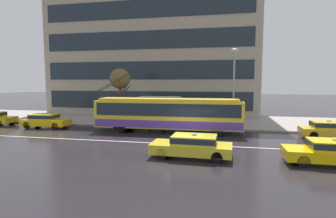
{
  "coord_description": "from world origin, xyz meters",
  "views": [
    {
      "loc": [
        2.65,
        -19.0,
        4.23
      ],
      "look_at": [
        -1.92,
        3.07,
        1.96
      ],
      "focal_mm": 28.78,
      "sensor_mm": 36.0,
      "label": 1
    }
  ],
  "objects_px": {
    "taxi_oncoming_near": "(192,145)",
    "pedestrian_walking_past": "(149,108)",
    "pedestrian_waiting_by_pole": "(194,109)",
    "taxi_oncoming_far": "(332,151)",
    "street_tree_bare": "(120,80)",
    "pedestrian_at_shelter": "(181,108)",
    "pedestrian_approaching_curb": "(163,107)",
    "taxi_queued_behind_bus": "(45,120)",
    "bus_shelter": "(160,103)",
    "taxi_ahead_of_bus": "(330,129)",
    "street_lamp": "(234,82)",
    "trolleybus": "(168,113)"
  },
  "relations": [
    {
      "from": "pedestrian_at_shelter",
      "to": "taxi_queued_behind_bus",
      "type": "bearing_deg",
      "value": -166.96
    },
    {
      "from": "taxi_oncoming_far",
      "to": "pedestrian_waiting_by_pole",
      "type": "xyz_separation_m",
      "value": [
        -8.21,
        10.05,
        1.05
      ]
    },
    {
      "from": "pedestrian_at_shelter",
      "to": "pedestrian_approaching_curb",
      "type": "height_order",
      "value": "pedestrian_at_shelter"
    },
    {
      "from": "taxi_oncoming_near",
      "to": "pedestrian_approaching_curb",
      "type": "relative_size",
      "value": 2.33
    },
    {
      "from": "taxi_oncoming_far",
      "to": "pedestrian_at_shelter",
      "type": "bearing_deg",
      "value": 133.33
    },
    {
      "from": "pedestrian_waiting_by_pole",
      "to": "street_lamp",
      "type": "distance_m",
      "value": 4.41
    },
    {
      "from": "pedestrian_walking_past",
      "to": "bus_shelter",
      "type": "bearing_deg",
      "value": 62.38
    },
    {
      "from": "street_lamp",
      "to": "street_tree_bare",
      "type": "height_order",
      "value": "street_lamp"
    },
    {
      "from": "pedestrian_at_shelter",
      "to": "taxi_oncoming_far",
      "type": "bearing_deg",
      "value": -46.67
    },
    {
      "from": "taxi_ahead_of_bus",
      "to": "pedestrian_at_shelter",
      "type": "xyz_separation_m",
      "value": [
        -11.73,
        2.8,
        1.11
      ]
    },
    {
      "from": "taxi_ahead_of_bus",
      "to": "pedestrian_at_shelter",
      "type": "distance_m",
      "value": 12.11
    },
    {
      "from": "taxi_oncoming_far",
      "to": "street_lamp",
      "type": "bearing_deg",
      "value": 116.38
    },
    {
      "from": "pedestrian_waiting_by_pole",
      "to": "bus_shelter",
      "type": "bearing_deg",
      "value": 162.23
    },
    {
      "from": "taxi_queued_behind_bus",
      "to": "street_lamp",
      "type": "distance_m",
      "value": 17.57
    },
    {
      "from": "pedestrian_waiting_by_pole",
      "to": "taxi_oncoming_far",
      "type": "bearing_deg",
      "value": -50.76
    },
    {
      "from": "street_lamp",
      "to": "street_tree_bare",
      "type": "bearing_deg",
      "value": 173.49
    },
    {
      "from": "bus_shelter",
      "to": "pedestrian_walking_past",
      "type": "relative_size",
      "value": 2.11
    },
    {
      "from": "taxi_queued_behind_bus",
      "to": "taxi_oncoming_near",
      "type": "height_order",
      "value": "same"
    },
    {
      "from": "trolleybus",
      "to": "pedestrian_approaching_curb",
      "type": "bearing_deg",
      "value": 108.51
    },
    {
      "from": "taxi_oncoming_far",
      "to": "taxi_ahead_of_bus",
      "type": "distance_m",
      "value": 7.5
    },
    {
      "from": "street_tree_bare",
      "to": "pedestrian_walking_past",
      "type": "bearing_deg",
      "value": -16.55
    },
    {
      "from": "street_tree_bare",
      "to": "pedestrian_at_shelter",
      "type": "bearing_deg",
      "value": -6.43
    },
    {
      "from": "taxi_oncoming_far",
      "to": "pedestrian_walking_past",
      "type": "bearing_deg",
      "value": 142.21
    },
    {
      "from": "street_tree_bare",
      "to": "trolleybus",
      "type": "bearing_deg",
      "value": -30.77
    },
    {
      "from": "pedestrian_approaching_curb",
      "to": "pedestrian_waiting_by_pole",
      "type": "bearing_deg",
      "value": -21.2
    },
    {
      "from": "taxi_oncoming_near",
      "to": "pedestrian_walking_past",
      "type": "distance_m",
      "value": 11.15
    },
    {
      "from": "pedestrian_at_shelter",
      "to": "taxi_oncoming_near",
      "type": "bearing_deg",
      "value": -77.73
    },
    {
      "from": "taxi_ahead_of_bus",
      "to": "street_lamp",
      "type": "bearing_deg",
      "value": 162.22
    },
    {
      "from": "trolleybus",
      "to": "street_lamp",
      "type": "bearing_deg",
      "value": 21.29
    },
    {
      "from": "bus_shelter",
      "to": "taxi_ahead_of_bus",
      "type": "bearing_deg",
      "value": -16.09
    },
    {
      "from": "street_tree_bare",
      "to": "pedestrian_waiting_by_pole",
      "type": "bearing_deg",
      "value": -4.35
    },
    {
      "from": "trolleybus",
      "to": "pedestrian_walking_past",
      "type": "height_order",
      "value": "trolleybus"
    },
    {
      "from": "taxi_oncoming_far",
      "to": "pedestrian_waiting_by_pole",
      "type": "distance_m",
      "value": 13.02
    },
    {
      "from": "taxi_oncoming_near",
      "to": "bus_shelter",
      "type": "xyz_separation_m",
      "value": [
        -4.5,
        11.27,
        1.45
      ]
    },
    {
      "from": "taxi_oncoming_far",
      "to": "taxi_oncoming_near",
      "type": "bearing_deg",
      "value": -179.14
    },
    {
      "from": "taxi_oncoming_near",
      "to": "street_tree_bare",
      "type": "xyz_separation_m",
      "value": [
        -8.52,
        10.73,
        3.76
      ]
    },
    {
      "from": "taxi_oncoming_near",
      "to": "pedestrian_at_shelter",
      "type": "height_order",
      "value": "pedestrian_at_shelter"
    },
    {
      "from": "pedestrian_at_shelter",
      "to": "trolleybus",
      "type": "bearing_deg",
      "value": -104.72
    },
    {
      "from": "taxi_oncoming_far",
      "to": "bus_shelter",
      "type": "height_order",
      "value": "bus_shelter"
    },
    {
      "from": "taxi_oncoming_near",
      "to": "pedestrian_walking_past",
      "type": "height_order",
      "value": "pedestrian_walking_past"
    },
    {
      "from": "pedestrian_approaching_curb",
      "to": "pedestrian_waiting_by_pole",
      "type": "distance_m",
      "value": 3.41
    },
    {
      "from": "taxi_queued_behind_bus",
      "to": "taxi_oncoming_near",
      "type": "distance_m",
      "value": 16.19
    },
    {
      "from": "trolleybus",
      "to": "taxi_oncoming_near",
      "type": "xyz_separation_m",
      "value": [
        2.87,
        -7.36,
        -0.88
      ]
    },
    {
      "from": "pedestrian_approaching_curb",
      "to": "pedestrian_at_shelter",
      "type": "bearing_deg",
      "value": -33.99
    },
    {
      "from": "taxi_ahead_of_bus",
      "to": "taxi_queued_behind_bus",
      "type": "xyz_separation_m",
      "value": [
        -24.08,
        -0.06,
        -0.0
      ]
    },
    {
      "from": "taxi_ahead_of_bus",
      "to": "taxi_queued_behind_bus",
      "type": "distance_m",
      "value": 24.08
    },
    {
      "from": "taxi_queued_behind_bus",
      "to": "bus_shelter",
      "type": "height_order",
      "value": "bus_shelter"
    },
    {
      "from": "street_lamp",
      "to": "pedestrian_at_shelter",
      "type": "bearing_deg",
      "value": 173.38
    },
    {
      "from": "bus_shelter",
      "to": "pedestrian_at_shelter",
      "type": "relative_size",
      "value": 2.01
    },
    {
      "from": "bus_shelter",
      "to": "pedestrian_waiting_by_pole",
      "type": "relative_size",
      "value": 2.03
    }
  ]
}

